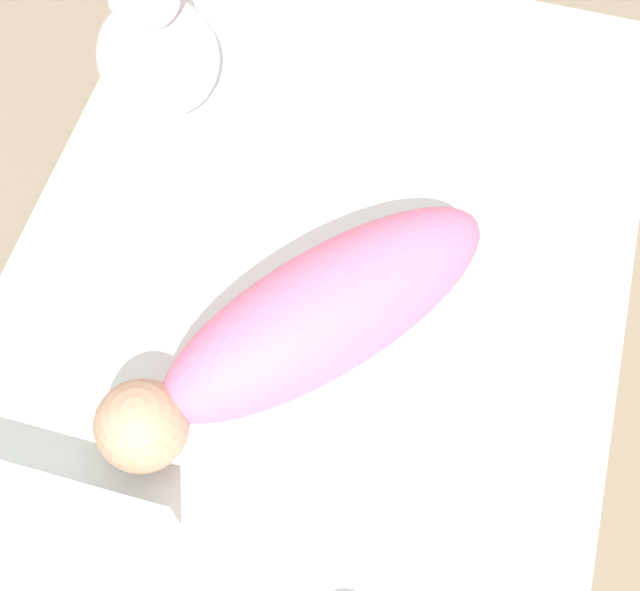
{
  "coord_description": "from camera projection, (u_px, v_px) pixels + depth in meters",
  "views": [
    {
      "loc": [
        0.6,
        0.18,
        1.32
      ],
      "look_at": [
        0.04,
        0.02,
        0.19
      ],
      "focal_mm": 50.0,
      "sensor_mm": 36.0,
      "label": 1
    }
  ],
  "objects": [
    {
      "name": "ground_plane",
      "position": [
        313.0,
        328.0,
        1.46
      ],
      "size": [
        12.0,
        12.0,
        0.0
      ],
      "primitive_type": "plane",
      "color": "#7A6B56"
    },
    {
      "name": "bunny_plush",
      "position": [
        156.0,
        46.0,
        1.39
      ],
      "size": [
        0.2,
        0.2,
        0.38
      ],
      "color": "silver",
      "rests_on": "bed_mattress"
    },
    {
      "name": "bed_mattress",
      "position": [
        313.0,
        308.0,
        1.4
      ],
      "size": [
        1.34,
        0.92,
        0.14
      ],
      "color": "white",
      "rests_on": "ground_plane"
    },
    {
      "name": "swaddled_baby",
      "position": [
        308.0,
        323.0,
        1.22
      ],
      "size": [
        0.54,
        0.49,
        0.17
      ],
      "rotation": [
        0.0,
        0.0,
        5.57
      ],
      "color": "pink",
      "rests_on": "bed_mattress"
    }
  ]
}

